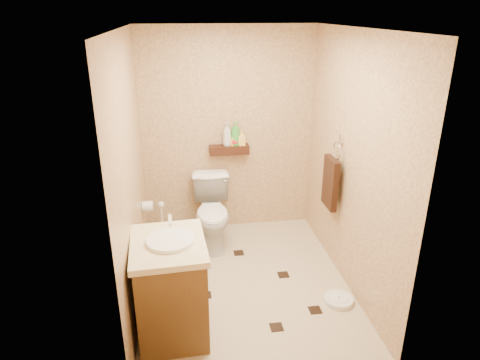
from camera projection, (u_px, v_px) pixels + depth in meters
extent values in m
plane|color=beige|center=(244.00, 282.00, 4.28)|extent=(2.50, 2.50, 0.00)
cube|color=tan|center=(228.00, 133.00, 4.98)|extent=(2.00, 0.04, 2.40)
cube|color=tan|center=(276.00, 239.00, 2.68)|extent=(2.00, 0.04, 2.40)
cube|color=tan|center=(131.00, 176.00, 3.70)|extent=(0.04, 2.50, 2.40)
cube|color=tan|center=(351.00, 165.00, 3.97)|extent=(0.04, 2.50, 2.40)
cube|color=white|center=(246.00, 28.00, 3.39)|extent=(2.00, 2.50, 0.02)
cube|color=#38180F|center=(229.00, 150.00, 4.97)|extent=(0.46, 0.14, 0.10)
cube|color=black|center=(205.00, 295.00, 4.08)|extent=(0.11, 0.11, 0.01)
cube|color=black|center=(283.00, 275.00, 4.39)|extent=(0.11, 0.11, 0.01)
cube|color=black|center=(276.00, 327.00, 3.67)|extent=(0.11, 0.11, 0.01)
cube|color=black|center=(189.00, 257.00, 4.71)|extent=(0.11, 0.11, 0.01)
cube|color=black|center=(315.00, 310.00, 3.88)|extent=(0.11, 0.11, 0.01)
cube|color=black|center=(239.00, 253.00, 4.79)|extent=(0.11, 0.11, 0.01)
imported|color=white|center=(213.00, 213.00, 4.87)|extent=(0.45, 0.77, 0.77)
cube|color=brown|center=(171.00, 291.00, 3.49)|extent=(0.57, 0.69, 0.81)
cube|color=beige|center=(168.00, 245.00, 3.33)|extent=(0.61, 0.73, 0.05)
cylinder|color=white|center=(170.00, 241.00, 3.32)|extent=(0.37, 0.37, 0.05)
cylinder|color=silver|center=(170.00, 220.00, 3.50)|extent=(0.03, 0.03, 0.12)
cylinder|color=silver|center=(339.00, 300.00, 3.98)|extent=(0.31, 0.31, 0.05)
cylinder|color=white|center=(339.00, 298.00, 3.97)|extent=(0.16, 0.16, 0.01)
cylinder|color=#1A685E|center=(163.00, 233.00, 5.10)|extent=(0.11, 0.11, 0.12)
cylinder|color=silver|center=(162.00, 217.00, 5.02)|extent=(0.02, 0.02, 0.33)
sphere|color=silver|center=(161.00, 205.00, 4.96)|extent=(0.08, 0.08, 0.08)
cube|color=silver|center=(342.00, 138.00, 4.13)|extent=(0.03, 0.06, 0.08)
torus|color=silver|center=(337.00, 150.00, 4.17)|extent=(0.02, 0.19, 0.19)
cube|color=black|center=(330.00, 183.00, 4.29)|extent=(0.06, 0.30, 0.52)
cylinder|color=silver|center=(148.00, 206.00, 4.53)|extent=(0.11, 0.11, 0.11)
cylinder|color=silver|center=(143.00, 201.00, 4.50)|extent=(0.04, 0.02, 0.02)
imported|color=beige|center=(227.00, 134.00, 4.90)|extent=(0.15, 0.15, 0.27)
imported|color=yellow|center=(233.00, 139.00, 4.93)|extent=(0.09, 0.09, 0.15)
imported|color=red|center=(235.00, 139.00, 4.94)|extent=(0.13, 0.13, 0.14)
imported|color=green|center=(235.00, 134.00, 4.91)|extent=(0.13, 0.13, 0.28)
imported|color=#F7C452|center=(241.00, 138.00, 4.94)|extent=(0.08, 0.08, 0.18)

